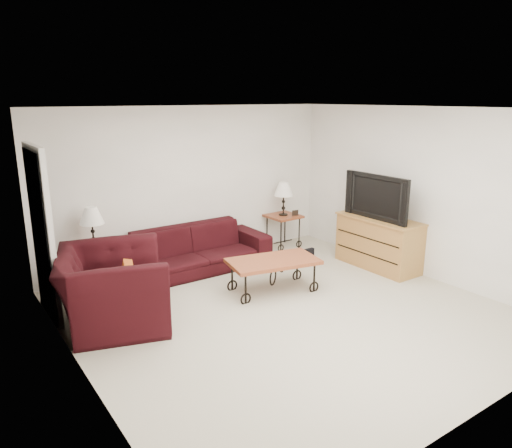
{
  "coord_description": "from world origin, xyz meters",
  "views": [
    {
      "loc": [
        -3.52,
        -4.35,
        2.63
      ],
      "look_at": [
        0.0,
        0.7,
        1.0
      ],
      "focal_mm": 33.8,
      "sensor_mm": 36.0,
      "label": 1
    }
  ],
  "objects": [
    {
      "name": "wall_back",
      "position": [
        0.0,
        2.5,
        1.25
      ],
      "size": [
        5.0,
        0.02,
        2.5
      ],
      "primitive_type": "cube",
      "color": "white",
      "rests_on": "ground"
    },
    {
      "name": "ceiling",
      "position": [
        0.0,
        0.0,
        2.5
      ],
      "size": [
        5.0,
        5.0,
        0.0
      ],
      "primitive_type": "plane",
      "color": "white",
      "rests_on": "wall_back"
    },
    {
      "name": "lamp_left",
      "position": [
        -1.71,
        2.2,
        0.88
      ],
      "size": [
        0.33,
        0.33,
        0.59
      ],
      "primitive_type": null,
      "rotation": [
        0.0,
        0.0,
        -0.0
      ],
      "color": "black",
      "rests_on": "side_table_left"
    },
    {
      "name": "photo_frame_left",
      "position": [
        -1.86,
        2.05,
        0.63
      ],
      "size": [
        0.12,
        0.04,
        0.1
      ],
      "primitive_type": "cube",
      "rotation": [
        0.0,
        0.0,
        0.17
      ],
      "color": "black",
      "rests_on": "side_table_left"
    },
    {
      "name": "armchair",
      "position": [
        -1.88,
        0.97,
        0.45
      ],
      "size": [
        1.56,
        1.67,
        0.89
      ],
      "primitive_type": "imported",
      "rotation": [
        0.0,
        0.0,
        1.27
      ],
      "color": "black",
      "rests_on": "ground"
    },
    {
      "name": "doorway",
      "position": [
        -2.47,
        1.65,
        1.02
      ],
      "size": [
        0.08,
        0.94,
        2.04
      ],
      "primitive_type": "cube",
      "color": "black",
      "rests_on": "ground"
    },
    {
      "name": "throw_pillow",
      "position": [
        -1.73,
        0.92,
        0.52
      ],
      "size": [
        0.22,
        0.42,
        0.4
      ],
      "primitive_type": "cube",
      "rotation": [
        0.0,
        0.0,
        1.27
      ],
      "color": "#BC3818",
      "rests_on": "armchair"
    },
    {
      "name": "sofa",
      "position": [
        -0.23,
        2.02,
        0.34
      ],
      "size": [
        2.33,
        0.91,
        0.68
      ],
      "primitive_type": "imported",
      "color": "black",
      "rests_on": "ground"
    },
    {
      "name": "side_table_left",
      "position": [
        -1.71,
        2.2,
        0.29
      ],
      "size": [
        0.54,
        0.54,
        0.59
      ],
      "primitive_type": "cube",
      "rotation": [
        0.0,
        0.0,
        -0.0
      ],
      "color": "#984626",
      "rests_on": "ground"
    },
    {
      "name": "lamp_right",
      "position": [
        1.64,
        2.2,
        0.89
      ],
      "size": [
        0.34,
        0.34,
        0.59
      ],
      "primitive_type": null,
      "rotation": [
        0.0,
        0.0,
        0.02
      ],
      "color": "black",
      "rests_on": "side_table_right"
    },
    {
      "name": "tv_stand",
      "position": [
        2.23,
        0.51,
        0.4
      ],
      "size": [
        0.56,
        1.34,
        0.8
      ],
      "primitive_type": "cube",
      "color": "#BB9045",
      "rests_on": "ground"
    },
    {
      "name": "wall_front",
      "position": [
        0.0,
        -2.5,
        1.25
      ],
      "size": [
        5.0,
        0.02,
        2.5
      ],
      "primitive_type": "cube",
      "color": "white",
      "rests_on": "ground"
    },
    {
      "name": "wall_left",
      "position": [
        -2.5,
        0.0,
        1.25
      ],
      "size": [
        0.02,
        5.0,
        2.5
      ],
      "primitive_type": "cube",
      "color": "white",
      "rests_on": "ground"
    },
    {
      "name": "side_table_right",
      "position": [
        1.64,
        2.2,
        0.3
      ],
      "size": [
        0.55,
        0.55,
        0.59
      ],
      "primitive_type": "cube",
      "rotation": [
        0.0,
        0.0,
        0.02
      ],
      "color": "#984626",
      "rests_on": "ground"
    },
    {
      "name": "television",
      "position": [
        2.21,
        0.51,
        1.15
      ],
      "size": [
        0.16,
        1.2,
        0.69
      ],
      "primitive_type": "imported",
      "rotation": [
        0.0,
        0.0,
        -1.57
      ],
      "color": "black",
      "rests_on": "tv_stand"
    },
    {
      "name": "coffee_table",
      "position": [
        0.27,
        0.67,
        0.23
      ],
      "size": [
        1.33,
        0.89,
        0.46
      ],
      "primitive_type": "cube",
      "rotation": [
        0.0,
        0.0,
        -0.2
      ],
      "color": "#984626",
      "rests_on": "ground"
    },
    {
      "name": "ground",
      "position": [
        0.0,
        0.0,
        0.0
      ],
      "size": [
        5.0,
        5.0,
        0.0
      ],
      "primitive_type": "plane",
      "color": "#B8B49D",
      "rests_on": "ground"
    },
    {
      "name": "wall_right",
      "position": [
        2.5,
        0.0,
        1.25
      ],
      "size": [
        0.02,
        5.0,
        2.5
      ],
      "primitive_type": "cube",
      "color": "white",
      "rests_on": "ground"
    },
    {
      "name": "photo_frame_right",
      "position": [
        1.79,
        2.05,
        0.64
      ],
      "size": [
        0.12,
        0.04,
        0.1
      ],
      "primitive_type": "cube",
      "rotation": [
        0.0,
        0.0,
        -0.19
      ],
      "color": "black",
      "rests_on": "side_table_right"
    },
    {
      "name": "backpack",
      "position": [
        1.43,
        1.39,
        0.21
      ],
      "size": [
        0.34,
        0.27,
        0.42
      ],
      "primitive_type": "ellipsoid",
      "rotation": [
        0.0,
        0.0,
        -0.07
      ],
      "color": "black",
      "rests_on": "ground"
    }
  ]
}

